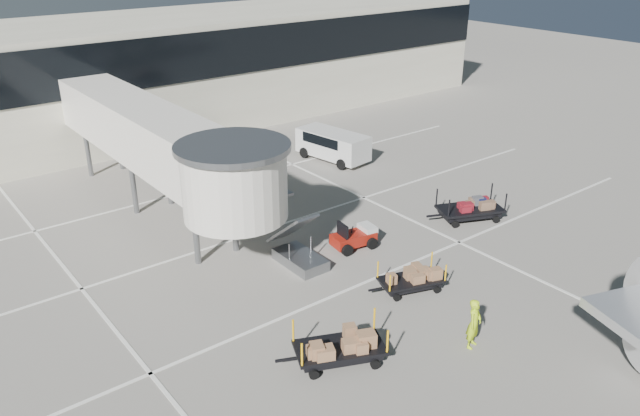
# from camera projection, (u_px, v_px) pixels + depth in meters

# --- Properties ---
(ground) EXTENTS (140.00, 140.00, 0.00)m
(ground) POSITION_uv_depth(u_px,v_px,m) (400.00, 301.00, 25.57)
(ground) COLOR gray
(ground) RESTS_ON ground
(lane_markings) EXTENTS (40.00, 30.00, 0.02)m
(lane_markings) POSITION_uv_depth(u_px,v_px,m) (262.00, 227.00, 31.91)
(lane_markings) COLOR white
(lane_markings) RESTS_ON ground
(terminal) EXTENTS (64.00, 12.11, 15.20)m
(terminal) POSITION_uv_depth(u_px,v_px,m) (109.00, 77.00, 45.25)
(terminal) COLOR silver
(terminal) RESTS_ON ground
(jet_bridge) EXTENTS (5.70, 20.40, 6.03)m
(jet_bridge) POSITION_uv_depth(u_px,v_px,m) (169.00, 146.00, 30.42)
(jet_bridge) COLOR silver
(jet_bridge) RESTS_ON ground
(baggage_tug) EXTENTS (2.26, 1.62, 1.40)m
(baggage_tug) POSITION_uv_depth(u_px,v_px,m) (354.00, 237.00, 29.74)
(baggage_tug) COLOR maroon
(baggage_tug) RESTS_ON ground
(suitcase_cart) EXTENTS (4.09, 2.83, 1.60)m
(suitcase_cart) POSITION_uv_depth(u_px,v_px,m) (468.00, 210.00, 32.51)
(suitcase_cart) COLOR black
(suitcase_cart) RESTS_ON ground
(box_cart_near) EXTENTS (3.33, 2.10, 1.28)m
(box_cart_near) POSITION_uv_depth(u_px,v_px,m) (410.00, 279.00, 26.17)
(box_cart_near) COLOR black
(box_cart_near) RESTS_ON ground
(box_cart_far) EXTENTS (3.87, 2.69, 1.51)m
(box_cart_far) POSITION_uv_depth(u_px,v_px,m) (341.00, 347.00, 21.85)
(box_cart_far) COLOR black
(box_cart_far) RESTS_ON ground
(ground_worker) EXTENTS (0.82, 0.67, 1.95)m
(ground_worker) POSITION_uv_depth(u_px,v_px,m) (474.00, 324.00, 22.45)
(ground_worker) COLOR #AFD716
(ground_worker) RESTS_ON ground
(minivan) EXTENTS (2.80, 5.24, 1.89)m
(minivan) POSITION_uv_depth(u_px,v_px,m) (331.00, 143.00, 40.88)
(minivan) COLOR silver
(minivan) RESTS_ON ground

